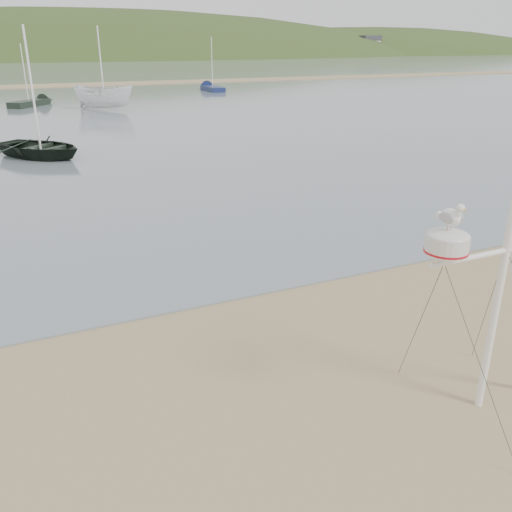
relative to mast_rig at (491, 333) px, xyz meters
name	(u,v)px	position (x,y,z in m)	size (l,w,h in m)	color
ground	(130,473)	(-5.02, 0.88, -1.27)	(560.00, 560.00, 0.00)	#8C7551
hill_ridge	(48,109)	(13.49, 235.88, -20.97)	(620.00, 180.00, 80.00)	#263817
mast_rig	(491,333)	(0.00, 0.00, 0.00)	(2.34, 2.49, 5.27)	white
boat_dark	(35,107)	(-4.22, 22.73, 1.09)	(3.31, 0.96, 4.64)	black
boat_white	(102,75)	(2.23, 41.49, 1.45)	(2.02, 2.08, 5.38)	white
sailboat_dark_mid	(38,102)	(-2.39, 47.62, -0.97)	(4.47, 4.94, 5.40)	black
sailboat_blue_far	(209,88)	(16.77, 56.60, -0.97)	(1.83, 6.25, 6.17)	#15204C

